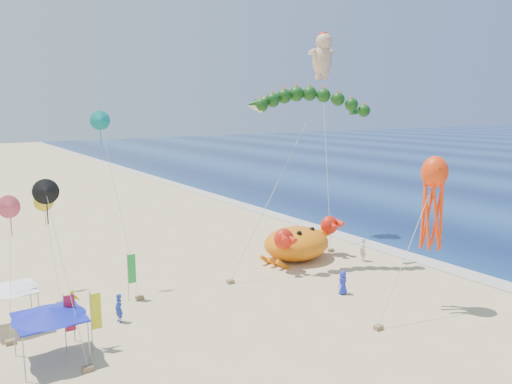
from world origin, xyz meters
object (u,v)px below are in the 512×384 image
at_px(dragon_kite, 310,105).
at_px(canopy_blue, 49,313).
at_px(canopy_white, 9,287).
at_px(cherub_kite, 323,55).
at_px(octopus_kite, 433,196).
at_px(crab_inflatable, 297,242).

xyz_separation_m(dragon_kite, canopy_blue, (-19.83, -4.37, -9.99)).
xyz_separation_m(dragon_kite, canopy_white, (-20.92, 0.73, -9.99)).
bearing_deg(canopy_white, cherub_kite, 12.98).
relative_size(canopy_blue, canopy_white, 1.13).
relative_size(dragon_kite, octopus_kite, 1.43).
bearing_deg(octopus_kite, canopy_white, 153.00).
distance_m(crab_inflatable, cherub_kite, 17.97).
distance_m(crab_inflatable, canopy_white, 21.34).
bearing_deg(crab_inflatable, canopy_white, -177.23).
bearing_deg(canopy_blue, crab_inflatable, 16.87).
relative_size(dragon_kite, canopy_blue, 3.93).
height_order(crab_inflatable, canopy_blue, crab_inflatable).
distance_m(dragon_kite, cherub_kite, 11.38).
distance_m(octopus_kite, canopy_white, 25.00).
distance_m(dragon_kite, canopy_blue, 22.63).
height_order(octopus_kite, canopy_white, octopus_kite).
height_order(crab_inflatable, cherub_kite, cherub_kite).
relative_size(dragon_kite, cherub_kite, 0.71).
bearing_deg(crab_inflatable, octopus_kite, -87.21).
relative_size(crab_inflatable, canopy_white, 2.50).
distance_m(crab_inflatable, dragon_kite, 11.12).
xyz_separation_m(cherub_kite, canopy_white, (-28.39, -6.54, -14.58)).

